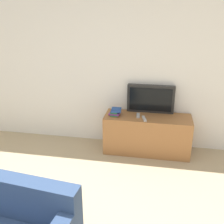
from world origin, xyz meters
TOP-DOWN VIEW (x-y plane):
  - wall_back at (0.00, 3.03)m, footprint 9.00×0.06m
  - tv_stand at (0.84, 2.74)m, footprint 1.33×0.47m
  - television at (0.86, 2.94)m, footprint 0.73×0.09m
  - book_stack at (0.33, 2.72)m, footprint 0.19×0.21m
  - remote_on_stand at (0.69, 2.73)m, footprint 0.06×0.17m
  - remote_secondary at (0.78, 2.62)m, footprint 0.08×0.19m

SIDE VIEW (x-z plane):
  - tv_stand at x=0.84m, z-range 0.00..0.60m
  - remote_on_stand at x=0.69m, z-range 0.60..0.63m
  - remote_secondary at x=0.78m, z-range 0.60..0.63m
  - book_stack at x=0.33m, z-range 0.60..0.70m
  - television at x=0.86m, z-range 0.60..1.04m
  - wall_back at x=0.00m, z-range 0.00..2.60m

